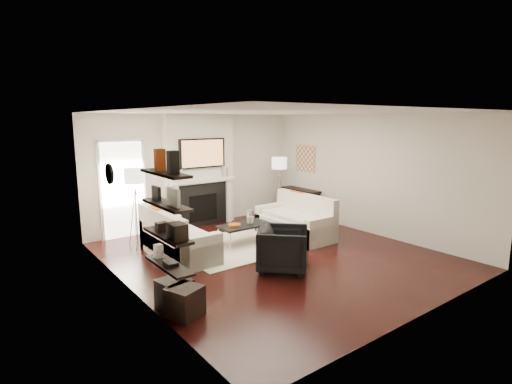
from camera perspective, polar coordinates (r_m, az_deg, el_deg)
room_envelope at (r=7.40m, az=2.80°, el=0.87°), size 6.00×6.00×6.00m
chimney_breast at (r=9.76m, az=-8.07°, el=3.05°), size 1.80×0.25×2.70m
fireplace_surround at (r=9.78m, az=-7.56°, el=-1.85°), size 1.30×0.02×1.04m
firebox at (r=9.79m, az=-7.54°, el=-2.26°), size 0.75×0.02×0.65m
mantel_pilaster_l at (r=9.42m, az=-11.29°, el=-2.24°), size 0.12×0.08×1.10m
mantel_pilaster_r at (r=10.11m, az=-3.93°, el=-1.22°), size 0.12×0.08×1.10m
mantel_shelf at (r=9.63m, az=-7.50°, el=1.59°), size 1.70×0.18×0.07m
tv_body at (r=9.57m, az=-7.67°, el=5.51°), size 1.20×0.06×0.70m
tv_screen at (r=9.55m, az=-7.57°, el=5.50°), size 1.10×0.00×0.62m
candlestick_l_tall at (r=9.36m, az=-10.49°, el=2.40°), size 0.04×0.04×0.30m
candlestick_l_short at (r=9.30m, az=-11.20°, el=2.15°), size 0.04×0.04×0.24m
candlestick_r_tall at (r=9.89m, az=-4.78°, el=2.95°), size 0.04×0.04×0.30m
candlestick_r_short at (r=9.96m, az=-4.14°, el=2.84°), size 0.04×0.04×0.24m
hallway_panel at (r=9.16m, az=-18.51°, el=0.26°), size 0.90×0.02×2.10m
door_trim_l at (r=9.01m, az=-21.36°, el=-0.08°), size 0.06×0.06×2.16m
door_trim_r at (r=9.30m, az=-15.68°, el=0.56°), size 0.06×0.06×2.16m
door_trim_top at (r=9.03m, az=-18.86°, el=7.01°), size 1.02×0.06×0.06m
rug at (r=8.32m, az=-2.36°, el=-7.60°), size 2.60×2.00×0.01m
loveseat_left_base at (r=7.74m, az=-10.92°, el=-7.57°), size 0.85×1.80×0.42m
loveseat_left_back at (r=7.52m, az=-13.30°, el=-5.69°), size 0.18×1.80×0.80m
loveseat_left_arm_n at (r=7.03m, az=-7.99°, el=-8.57°), size 0.85×0.18×0.60m
loveseat_left_arm_s at (r=8.42m, az=-13.38°, el=-5.57°), size 0.85×0.18×0.60m
loveseat_left_cushion at (r=7.69m, az=-10.65°, el=-5.67°), size 0.63×1.44×0.10m
pillow_left_orange at (r=7.73m, az=-14.26°, el=-3.72°), size 0.10×0.42×0.42m
pillow_left_charcoal at (r=7.20m, az=-12.39°, el=-4.75°), size 0.10×0.40×0.40m
loveseat_right_base at (r=8.90m, az=5.52°, el=-5.07°), size 0.85×1.80×0.42m
loveseat_right_back at (r=9.05m, az=7.13°, el=-2.79°), size 0.18×1.80×0.80m
loveseat_right_arm_n at (r=8.32m, az=9.31°, el=-5.61°), size 0.85×0.18×0.60m
loveseat_right_arm_s at (r=9.47m, az=2.22°, el=-3.53°), size 0.85×0.18×0.60m
loveseat_right_cushion at (r=8.81m, az=5.31°, el=-3.49°), size 0.63×1.44×0.10m
pillow_right_orange at (r=9.22m, az=5.86°, el=-1.22°), size 0.10×0.42×0.42m
pillow_right_charcoal at (r=8.80m, az=8.51°, el=-1.90°), size 0.10×0.40×0.40m
coffee_table at (r=8.31m, az=-1.67°, el=-4.78°), size 1.10×0.55×0.04m
coffee_leg_nw at (r=7.93m, az=-3.70°, el=-7.13°), size 0.02×0.02×0.38m
coffee_leg_ne at (r=8.49m, az=1.97°, el=-5.93°), size 0.02×0.02×0.38m
coffee_leg_sw at (r=8.28m, az=-5.39°, el=-6.38°), size 0.02×0.02×0.38m
coffee_leg_se at (r=8.82m, az=0.17°, el=-5.29°), size 0.02×0.02×0.38m
hurricane_glass at (r=8.36m, az=-0.83°, el=-3.56°), size 0.16×0.16×0.28m
hurricane_candle at (r=8.37m, az=-0.83°, el=-3.99°), size 0.09×0.09×0.14m
copper_bowl at (r=8.16m, az=-3.10°, el=-4.74°), size 0.26×0.26×0.04m
armchair at (r=6.89m, az=3.91°, el=-7.81°), size 1.12×1.12×0.84m
lamp_left_post at (r=8.54m, az=-16.70°, el=-3.42°), size 0.02×0.02×1.20m
lamp_left_shade at (r=8.39m, az=-16.99°, el=2.23°), size 0.40×0.40×0.30m
lamp_left_leg_a at (r=8.58m, az=-16.01°, el=-3.33°), size 0.25×0.02×1.23m
lamp_left_leg_b at (r=8.61m, az=-17.26°, el=-3.34°), size 0.14×0.22×1.23m
lamp_left_leg_c at (r=8.44m, az=-16.82°, el=-3.59°), size 0.14×0.22×1.23m
lamp_right_post at (r=10.57m, az=3.30°, el=-0.43°), size 0.02×0.02×1.20m
lamp_right_shade at (r=10.45m, az=3.34°, el=4.16°), size 0.40×0.40×0.30m
lamp_right_leg_a at (r=10.64m, az=3.75°, el=-0.36°), size 0.25×0.02×1.23m
lamp_right_leg_b at (r=10.61m, az=2.74°, el=-0.39°), size 0.14×0.22×1.23m
lamp_right_leg_c at (r=10.46m, az=3.40°, el=-0.54°), size 0.14×0.22×1.23m
console_top at (r=10.68m, az=6.42°, el=0.34°), size 0.35×1.20×0.04m
console_leg_n at (r=10.37m, az=8.47°, el=-2.12°), size 0.30×0.04×0.71m
console_leg_s at (r=11.15m, az=4.44°, el=-1.17°), size 0.30×0.04×0.71m
wall_art at (r=10.70m, az=7.06°, el=4.78°), size 0.03×0.70×0.70m
shelf_bottom at (r=5.37m, az=-12.36°, el=-10.18°), size 0.25×1.00×0.03m
shelf_lower at (r=5.25m, az=-12.53°, el=-6.08°), size 0.25×1.00×0.04m
shelf_upper at (r=5.15m, az=-12.70°, el=-1.80°), size 0.25×1.00×0.04m
shelf_top at (r=5.09m, az=-12.88°, el=2.61°), size 0.25×1.00×0.04m
decor_magfile_a at (r=4.85m, az=-11.79°, el=4.17°), size 0.12×0.10×0.28m
decor_magfile_b at (r=5.19m, az=-13.56°, el=4.48°), size 0.12×0.10×0.28m
decor_frame_a at (r=4.93m, az=-11.71°, el=-0.78°), size 0.04×0.30×0.22m
decor_frame_b at (r=5.40m, az=-14.06°, el=-0.14°), size 0.04×0.22×0.18m
decor_wine_rack at (r=4.97m, az=-11.21°, el=-5.55°), size 0.18×0.25×0.20m
decor_box_small at (r=5.37m, az=-13.31°, el=-4.86°), size 0.15×0.12×0.12m
decor_books at (r=5.30m, az=-12.09°, el=-9.95°), size 0.14×0.20×0.05m
decor_box_tall at (r=5.61m, az=-13.76°, el=-8.19°), size 0.10×0.10×0.18m
clock_rim at (r=6.84m, az=-20.21°, el=2.45°), size 0.04×0.34×0.34m
clock_face at (r=6.85m, az=-20.01°, el=2.47°), size 0.01×0.29×0.29m
ottoman_near at (r=5.78m, az=-11.58°, el=-14.02°), size 0.46×0.46×0.40m
ottoman_far at (r=5.52m, az=-10.15°, el=-15.14°), size 0.52×0.52×0.40m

